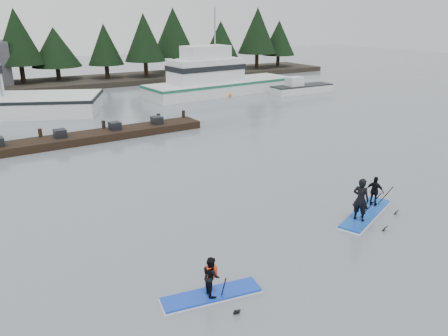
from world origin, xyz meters
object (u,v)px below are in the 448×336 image
floating_dock (93,137)px  paddleboard_duo (366,202)px  fishing_boat_medium (218,87)px  paddleboard_solo (211,284)px

floating_dock → paddleboard_duo: 18.01m
floating_dock → paddleboard_duo: bearing=-71.6°
fishing_boat_medium → paddleboard_solo: size_ratio=5.56×
paddleboard_solo → paddleboard_duo: size_ratio=0.81×
floating_dock → paddleboard_solo: bearing=-97.0°
fishing_boat_medium → paddleboard_duo: fishing_boat_medium is taller
paddleboard_duo → fishing_boat_medium: bearing=48.8°
paddleboard_solo → fishing_boat_medium: bearing=68.9°
floating_dock → paddleboard_solo: 18.39m
paddleboard_solo → paddleboard_duo: (7.87, 1.52, 0.16)m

